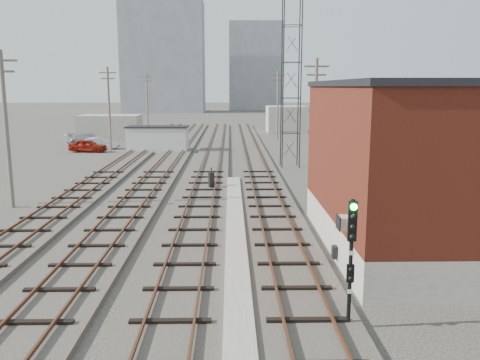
{
  "coord_description": "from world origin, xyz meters",
  "views": [
    {
      "loc": [
        0.27,
        -9.22,
        6.96
      ],
      "look_at": [
        0.76,
        16.63,
        2.2
      ],
      "focal_mm": 38.0,
      "sensor_mm": 36.0,
      "label": 1
    }
  ],
  "objects_px": {
    "signal_mast": "(351,255)",
    "car_silver": "(101,143)",
    "switch_stand": "(211,180)",
    "car_red": "(88,146)",
    "car_grey": "(89,140)",
    "site_trailer": "(158,139)"
  },
  "relations": [
    {
      "from": "car_red",
      "to": "car_grey",
      "type": "height_order",
      "value": "car_grey"
    },
    {
      "from": "car_red",
      "to": "car_grey",
      "type": "xyz_separation_m",
      "value": [
        -1.46,
        5.81,
        0.06
      ]
    },
    {
      "from": "signal_mast",
      "to": "switch_stand",
      "type": "relative_size",
      "value": 2.66
    },
    {
      "from": "switch_stand",
      "to": "car_silver",
      "type": "xyz_separation_m",
      "value": [
        -13.43,
        23.65,
        -0.02
      ]
    },
    {
      "from": "signal_mast",
      "to": "car_silver",
      "type": "xyz_separation_m",
      "value": [
        -18.16,
        43.93,
        -1.57
      ]
    },
    {
      "from": "site_trailer",
      "to": "car_grey",
      "type": "distance_m",
      "value": 10.68
    },
    {
      "from": "switch_stand",
      "to": "car_silver",
      "type": "bearing_deg",
      "value": 96.64
    },
    {
      "from": "car_red",
      "to": "car_silver",
      "type": "bearing_deg",
      "value": -4.99
    },
    {
      "from": "switch_stand",
      "to": "car_red",
      "type": "xyz_separation_m",
      "value": [
        -14.09,
        20.81,
        0.01
      ]
    },
    {
      "from": "site_trailer",
      "to": "car_silver",
      "type": "distance_m",
      "value": 7.44
    },
    {
      "from": "switch_stand",
      "to": "car_grey",
      "type": "bearing_deg",
      "value": 97.34
    },
    {
      "from": "signal_mast",
      "to": "car_grey",
      "type": "height_order",
      "value": "signal_mast"
    },
    {
      "from": "signal_mast",
      "to": "car_grey",
      "type": "relative_size",
      "value": 0.75
    },
    {
      "from": "switch_stand",
      "to": "signal_mast",
      "type": "bearing_deg",
      "value": -99.82
    },
    {
      "from": "signal_mast",
      "to": "car_silver",
      "type": "height_order",
      "value": "signal_mast"
    },
    {
      "from": "car_grey",
      "to": "car_red",
      "type": "bearing_deg",
      "value": -158.78
    },
    {
      "from": "signal_mast",
      "to": "car_red",
      "type": "bearing_deg",
      "value": 114.61
    },
    {
      "from": "site_trailer",
      "to": "car_grey",
      "type": "height_order",
      "value": "site_trailer"
    },
    {
      "from": "site_trailer",
      "to": "signal_mast",
      "type": "bearing_deg",
      "value": -72.52
    },
    {
      "from": "car_silver",
      "to": "car_red",
      "type": "bearing_deg",
      "value": 173.69
    },
    {
      "from": "switch_stand",
      "to": "site_trailer",
      "type": "bearing_deg",
      "value": 84.42
    },
    {
      "from": "signal_mast",
      "to": "switch_stand",
      "type": "bearing_deg",
      "value": 103.13
    }
  ]
}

